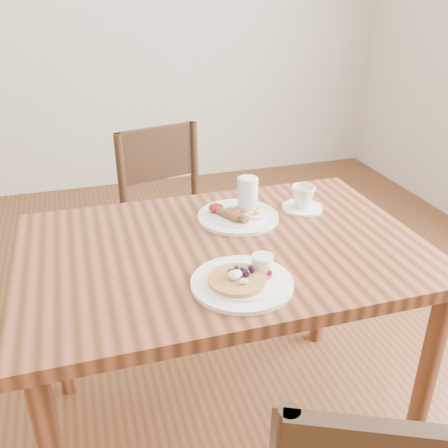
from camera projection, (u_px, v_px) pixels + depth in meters
name	position (u px, v px, depth m)	size (l,w,h in m)	color
ground	(224.00, 423.00, 1.84)	(5.00, 5.00, 0.00)	#512D17
dining_table	(224.00, 273.00, 1.54)	(1.20, 0.80, 0.75)	brown
chair_far	(173.00, 218.00, 2.25)	(0.51, 0.51, 0.88)	#341E13
pancake_plate	(243.00, 280.00, 1.30)	(0.27, 0.27, 0.06)	white
breakfast_plate	(237.00, 215.00, 1.66)	(0.27, 0.27, 0.04)	white
teacup_saucer	(303.00, 199.00, 1.72)	(0.14, 0.14, 0.08)	white
water_glass	(248.00, 196.00, 1.67)	(0.07, 0.07, 0.13)	silver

